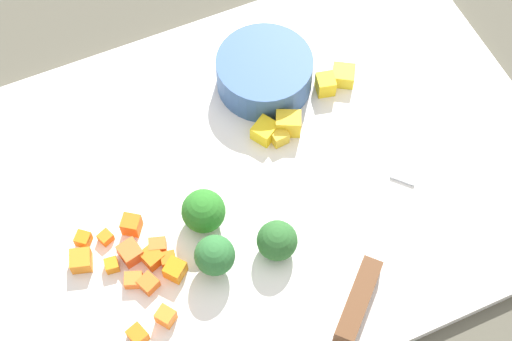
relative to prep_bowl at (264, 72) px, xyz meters
The scene contains 26 objects.
ground_plane 0.11m from the prep_bowl, 118.21° to the right, with size 4.00×4.00×0.00m, color #535042.
cutting_board 0.11m from the prep_bowl, 118.21° to the right, with size 0.56×0.39×0.01m, color white.
prep_bowl is the anchor object (origin of this frame).
chef_knife 0.20m from the prep_bowl, 80.80° to the right, with size 0.26×0.25×0.02m.
carrot_dice_0 0.20m from the prep_bowl, 141.45° to the right, with size 0.01×0.01×0.01m, color orange.
carrot_dice_1 0.24m from the prep_bowl, 155.76° to the right, with size 0.01×0.01×0.01m, color orange.
carrot_dice_2 0.21m from the prep_bowl, 137.35° to the right, with size 0.01×0.01×0.01m, color orange.
carrot_dice_3 0.24m from the prep_bowl, 147.84° to the right, with size 0.01×0.01×0.01m, color orange.
carrot_dice_4 0.26m from the prep_bowl, 132.68° to the right, with size 0.01×0.01×0.02m, color orange.
carrot_dice_5 0.28m from the prep_bowl, 135.99° to the right, with size 0.01×0.02×0.01m, color orange.
carrot_dice_6 0.25m from the prep_bowl, 153.32° to the right, with size 0.02×0.02×0.02m, color orange.
carrot_dice_7 0.20m from the prep_bowl, 150.33° to the right, with size 0.01×0.02×0.02m, color orange.
carrot_dice_8 0.21m from the prep_bowl, 141.18° to the right, with size 0.02×0.02×0.01m, color orange.
carrot_dice_9 0.22m from the prep_bowl, 153.46° to the right, with size 0.01×0.01×0.01m, color orange.
carrot_dice_10 0.24m from the prep_bowl, 138.91° to the right, with size 0.01×0.01×0.01m, color orange.
carrot_dice_11 0.24m from the prep_bowl, 142.07° to the right, with size 0.01×0.02×0.01m, color orange.
carrot_dice_12 0.22m from the prep_bowl, 146.03° to the right, with size 0.02×0.02×0.02m, color orange.
carrot_dice_13 0.22m from the prep_bowl, 134.80° to the right, with size 0.02×0.02×0.02m, color orange.
pepper_dice_0 0.07m from the prep_bowl, 102.53° to the right, with size 0.02×0.01×0.01m, color yellow.
pepper_dice_1 0.06m from the prep_bowl, 91.51° to the right, with size 0.02×0.02×0.02m, color yellow.
pepper_dice_2 0.06m from the prep_bowl, 113.61° to the right, with size 0.02×0.02×0.02m, color yellow.
pepper_dice_3 0.08m from the prep_bowl, 21.15° to the right, with size 0.02×0.02×0.02m, color yellow.
pepper_dice_4 0.06m from the prep_bowl, 31.51° to the right, with size 0.02×0.02×0.02m, color yellow.
broccoli_floret_0 0.18m from the prep_bowl, 110.56° to the right, with size 0.04×0.04×0.04m.
broccoli_floret_1 0.16m from the prep_bowl, 133.38° to the right, with size 0.04×0.04×0.04m.
broccoli_floret_2 0.20m from the prep_bowl, 126.20° to the right, with size 0.04×0.04×0.04m.
Camera 1 is at (-0.14, -0.32, 0.65)m, focal length 54.66 mm.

